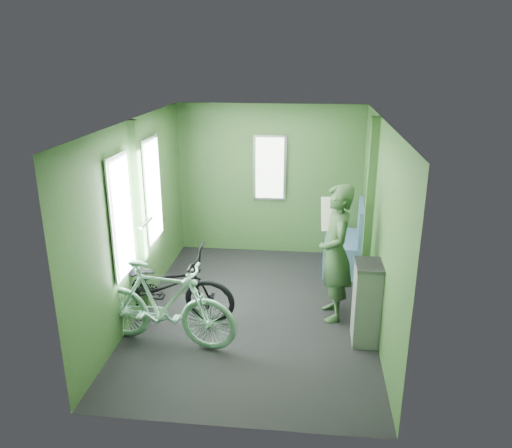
{
  "coord_description": "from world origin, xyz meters",
  "views": [
    {
      "loc": [
        0.61,
        -5.38,
        3.01
      ],
      "look_at": [
        0.0,
        0.1,
        1.1
      ],
      "focal_mm": 35.0,
      "sensor_mm": 36.0,
      "label": 1
    }
  ],
  "objects_px": {
    "bicycle_black": "(164,319)",
    "bench_seat": "(345,249)",
    "bicycle_mint": "(167,344)",
    "passenger": "(336,253)",
    "waste_box": "(366,303)"
  },
  "relations": [
    {
      "from": "bicycle_black",
      "to": "bench_seat",
      "type": "xyz_separation_m",
      "value": [
        2.21,
        1.75,
        0.29
      ]
    },
    {
      "from": "bicycle_mint",
      "to": "passenger",
      "type": "distance_m",
      "value": 2.15
    },
    {
      "from": "waste_box",
      "to": "bench_seat",
      "type": "bearing_deg",
      "value": 93.31
    },
    {
      "from": "bicycle_black",
      "to": "passenger",
      "type": "height_order",
      "value": "passenger"
    },
    {
      "from": "passenger",
      "to": "bench_seat",
      "type": "relative_size",
      "value": 1.65
    },
    {
      "from": "bench_seat",
      "to": "bicycle_mint",
      "type": "bearing_deg",
      "value": -127.35
    },
    {
      "from": "bench_seat",
      "to": "waste_box",
      "type": "bearing_deg",
      "value": -82.23
    },
    {
      "from": "bicycle_black",
      "to": "bench_seat",
      "type": "distance_m",
      "value": 2.83
    },
    {
      "from": "waste_box",
      "to": "bench_seat",
      "type": "distance_m",
      "value": 1.97
    },
    {
      "from": "bicycle_mint",
      "to": "waste_box",
      "type": "distance_m",
      "value": 2.21
    },
    {
      "from": "bicycle_mint",
      "to": "bench_seat",
      "type": "relative_size",
      "value": 1.63
    },
    {
      "from": "waste_box",
      "to": "bench_seat",
      "type": "relative_size",
      "value": 0.93
    },
    {
      "from": "bicycle_mint",
      "to": "waste_box",
      "type": "height_order",
      "value": "waste_box"
    },
    {
      "from": "bicycle_black",
      "to": "passenger",
      "type": "distance_m",
      "value": 2.18
    },
    {
      "from": "bicycle_mint",
      "to": "bench_seat",
      "type": "xyz_separation_m",
      "value": [
        2.03,
        2.27,
        0.29
      ]
    }
  ]
}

